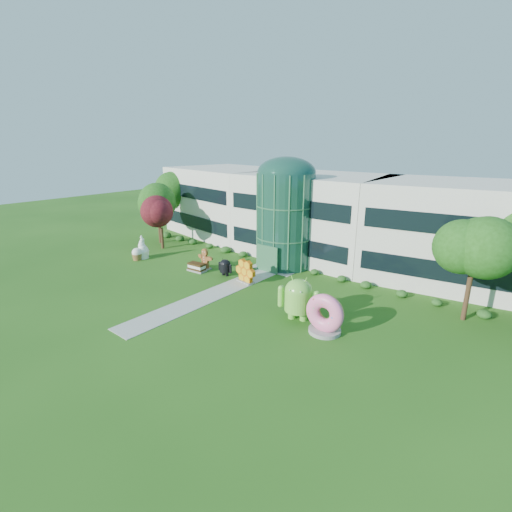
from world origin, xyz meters
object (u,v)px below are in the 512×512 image
Objects in this scene: android_black at (225,266)px; donut at (326,313)px; gingerbread at (205,259)px; android_green at (298,296)px.

android_black is 0.67× the size of donut.
gingerbread is at bearing 173.06° from android_black.
gingerbread is at bearing 164.25° from donut.
android_black is 0.82× the size of gingerbread.
android_green is at bearing 167.39° from donut.
android_black is at bearing 0.29° from gingerbread.
donut is 1.23× the size of gingerbread.
android_green is 2.67m from donut.
android_green is 11.43m from android_black.
android_green reaches higher than android_black.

